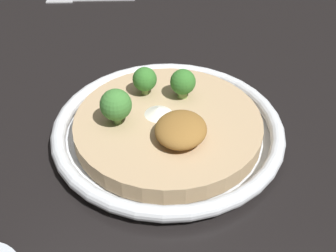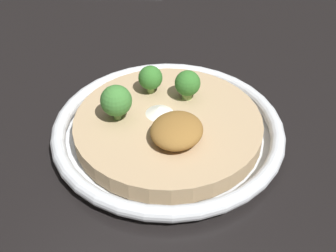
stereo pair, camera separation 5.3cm
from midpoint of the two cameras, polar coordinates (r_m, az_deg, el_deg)
ground_plane at (r=0.54m, az=-2.80°, el=-1.59°), size 6.00×6.00×0.00m
risotto_bowl at (r=0.53m, az=-2.85°, el=-0.40°), size 0.29×0.29×0.03m
cheese_sprinkle at (r=0.53m, az=-4.18°, el=1.96°), size 0.04×0.04×0.01m
crispy_onion_garnish at (r=0.49m, az=-1.36°, el=-0.59°), size 0.07×0.06×0.03m
broccoli_back_right at (r=0.56m, az=-5.92°, el=6.18°), size 0.03×0.03×0.04m
broccoli_right at (r=0.55m, az=-0.75°, el=5.80°), size 0.03×0.03×0.04m
broccoli_back_left at (r=0.51m, az=-10.06°, el=2.69°), size 0.04×0.04×0.05m
fork_utensil at (r=0.93m, az=-13.39°, el=16.29°), size 0.06×0.18×0.00m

